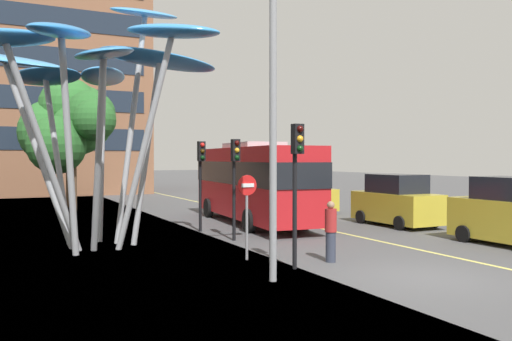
{
  "coord_description": "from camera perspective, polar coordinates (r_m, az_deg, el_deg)",
  "views": [
    {
      "loc": [
        -9.67,
        -9.93,
        2.98
      ],
      "look_at": [
        -0.31,
        9.1,
        2.5
      ],
      "focal_mm": 37.08,
      "sensor_mm": 36.0,
      "label": 1
    }
  ],
  "objects": [
    {
      "name": "no_entry_sign",
      "position": [
        15.53,
        -0.98,
        -3.56
      ],
      "size": [
        0.6,
        0.12,
        2.5
      ],
      "color": "gray",
      "rests_on": "ground"
    },
    {
      "name": "red_bus",
      "position": [
        24.22,
        -0.31,
        -0.96
      ],
      "size": [
        3.42,
        10.46,
        3.71
      ],
      "color": "red",
      "rests_on": "ground"
    },
    {
      "name": "car_side_street",
      "position": [
        29.72,
        5.22,
        -2.61
      ],
      "size": [
        1.91,
        4.38,
        2.03
      ],
      "color": "gold",
      "rests_on": "ground"
    },
    {
      "name": "traffic_light_kerb_near",
      "position": [
        14.15,
        4.4,
        0.64
      ],
      "size": [
        0.28,
        0.42,
        3.9
      ],
      "color": "black",
      "rests_on": "ground"
    },
    {
      "name": "street_lamp",
      "position": [
        13.22,
        3.28,
        12.92
      ],
      "size": [
        1.81,
        0.44,
        9.03
      ],
      "color": "gray",
      "rests_on": "ground"
    },
    {
      "name": "car_parked_far",
      "position": [
        24.34,
        14.91,
        -3.27
      ],
      "size": [
        2.09,
        4.18,
        2.28
      ],
      "color": "gold",
      "rests_on": "ground"
    },
    {
      "name": "tree_pavement_far",
      "position": [
        34.78,
        -19.57,
        4.98
      ],
      "size": [
        5.41,
        5.24,
        7.98
      ],
      "color": "brown",
      "rests_on": "ground"
    },
    {
      "name": "traffic_light_island_mid",
      "position": [
        21.55,
        -5.95,
        0.44
      ],
      "size": [
        0.28,
        0.42,
        3.67
      ],
      "color": "black",
      "rests_on": "ground"
    },
    {
      "name": "leaf_sculpture",
      "position": [
        18.55,
        -16.98,
        10.74
      ],
      "size": [
        9.03,
        8.95,
        8.84
      ],
      "color": "#9EA0A5",
      "rests_on": "ground"
    },
    {
      "name": "pedestrian",
      "position": [
        15.44,
        8.06,
        -6.52
      ],
      "size": [
        0.34,
        0.34,
        1.76
      ],
      "color": "#2D3342",
      "rests_on": "ground"
    },
    {
      "name": "tree_pavement_near",
      "position": [
        32.31,
        -18.69,
        4.42
      ],
      "size": [
        5.02,
        3.87,
        7.01
      ],
      "color": "brown",
      "rests_on": "ground"
    },
    {
      "name": "ground",
      "position": [
        13.76,
        16.0,
        -11.47
      ],
      "size": [
        120.0,
        240.0,
        0.1
      ],
      "color": "#4C4C4F"
    },
    {
      "name": "traffic_light_kerb_far",
      "position": [
        19.05,
        -2.27,
        0.35
      ],
      "size": [
        0.28,
        0.42,
        3.68
      ],
      "color": "black",
      "rests_on": "ground"
    }
  ]
}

